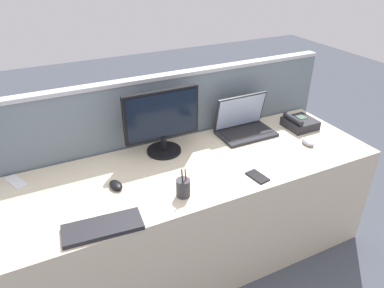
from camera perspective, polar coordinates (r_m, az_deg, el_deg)
ground_plane at (r=2.56m, az=0.51°, el=-17.09°), size 10.00×10.00×0.00m
desk at (r=2.31m, az=0.55°, el=-10.96°), size 2.23×0.74×0.72m
cubicle_divider at (r=2.49m, az=-3.65°, el=-1.53°), size 2.37×0.07×1.16m
desktop_monitor at (r=2.15m, az=-4.81°, el=3.86°), size 0.47×0.21×0.40m
laptop at (r=2.46m, az=8.24°, el=3.27°), size 0.38×0.24×0.26m
desk_phone at (r=2.63m, az=16.82°, el=3.26°), size 0.20×0.20×0.10m
keyboard_main at (r=1.72m, az=-14.10°, el=-12.81°), size 0.37×0.18×0.02m
computer_mouse_right_hand at (r=2.42m, az=18.08°, el=0.26°), size 0.07×0.11×0.03m
computer_mouse_left_hand at (r=1.95m, az=-12.10°, el=-6.46°), size 0.08×0.11×0.03m
pen_cup at (r=1.84m, az=-1.42°, el=-7.00°), size 0.07×0.07×0.17m
cell_phone_black_slab at (r=2.03m, az=10.44°, el=-5.15°), size 0.09×0.14×0.01m
cell_phone_white_slab at (r=2.18m, az=-26.37°, el=-5.45°), size 0.12×0.16×0.01m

